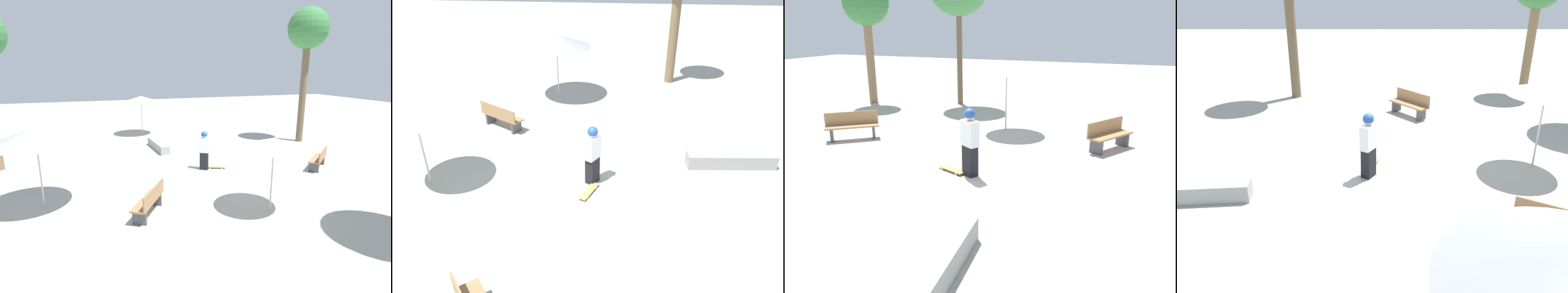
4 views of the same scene
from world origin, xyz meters
TOP-DOWN VIEW (x-y plane):
  - ground_plane at (0.00, 0.00)m, footprint 60.00×60.00m
  - skater_main at (-0.03, -0.65)m, footprint 0.43×0.50m
  - skateboard at (0.01, -0.14)m, footprint 0.49×0.82m
  - concrete_ledge at (-3.87, -1.80)m, footprint 2.51×0.67m
  - bench_near at (3.30, -3.55)m, footprint 1.60×1.20m
  - bench_far at (1.39, 3.98)m, footprint 1.36×1.51m
  - shade_umbrella_cream at (4.22, -0.14)m, footprint 1.91×1.91m

SIDE VIEW (x-z plane):
  - ground_plane at x=0.00m, z-range 0.00..0.00m
  - skateboard at x=0.01m, z-range 0.02..0.09m
  - concrete_ledge at x=-3.87m, z-range 0.00..0.41m
  - bench_near at x=3.30m, z-range 0.00..0.85m
  - bench_far at x=1.39m, z-range 0.00..0.85m
  - skater_main at x=-0.03m, z-range 0.06..1.70m
  - shade_umbrella_cream at x=4.22m, z-range 0.97..3.21m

